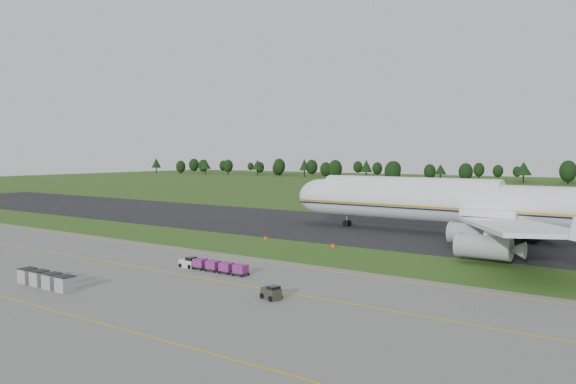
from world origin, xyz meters
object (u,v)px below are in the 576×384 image
Objects in this scene: aircraft at (469,203)px; uld_row at (46,279)px; edge_markers at (298,242)px; baggage_train at (212,265)px; utility_cart at (271,294)px.

uld_row is at bearing -112.75° from aircraft.
edge_markers is at bearing 80.87° from uld_row.
baggage_train is 24.02m from edge_markers.
aircraft is 5.46× the size of edge_markers.
aircraft reaches higher than edge_markers.
aircraft is 54.60m from utility_cart.
aircraft is at bearing 67.25° from uld_row.
utility_cart is (-3.38, -54.23, -5.42)m from aircraft.
uld_row is 0.65× the size of edge_markers.
aircraft reaches higher than utility_cart.
edge_markers is (-20.43, -23.73, -5.75)m from aircraft.
aircraft is 8.39× the size of uld_row.
aircraft is 50.98m from baggage_train.
aircraft is at bearing 49.28° from edge_markers.
uld_row is (-26.93, -64.22, -5.13)m from aircraft.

